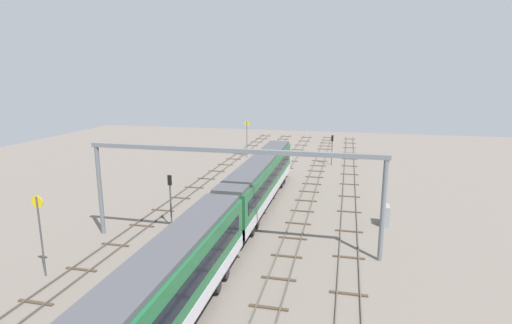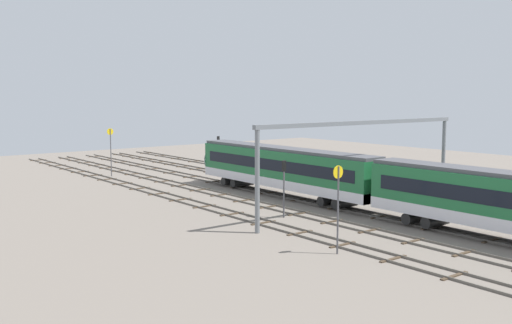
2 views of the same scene
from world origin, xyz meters
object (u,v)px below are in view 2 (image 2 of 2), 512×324
overhead_gantry (364,140)px  relay_cabinet (388,180)px  speed_sign_near_foreground (338,199)px  speed_sign_mid_trackside (111,147)px  train (373,184)px  signal_light_trackside_departure (284,181)px  signal_light_trackside_approach (218,148)px

overhead_gantry → relay_cabinet: overhead_gantry is taller
speed_sign_near_foreground → speed_sign_mid_trackside: speed_sign_mid_trackside is taller
train → signal_light_trackside_departure: train is taller
signal_light_trackside_departure → relay_cabinet: 19.69m
speed_sign_mid_trackside → signal_light_trackside_approach: bearing=-102.4°
train → speed_sign_mid_trackside: size_ratio=8.38×
signal_light_trackside_approach → speed_sign_near_foreground: bearing=155.9°
speed_sign_near_foreground → signal_light_trackside_departure: size_ratio=1.20×
signal_light_trackside_approach → relay_cabinet: (-24.28, -5.90, -2.06)m
overhead_gantry → speed_sign_near_foreground: size_ratio=4.13×
speed_sign_near_foreground → speed_sign_mid_trackside: size_ratio=0.96×
speed_sign_near_foreground → signal_light_trackside_approach: speed_sign_near_foreground is taller
signal_light_trackside_approach → signal_light_trackside_departure: size_ratio=0.96×
overhead_gantry → speed_sign_near_foreground: overhead_gantry is taller
signal_light_trackside_approach → relay_cabinet: bearing=-166.3°
relay_cabinet → speed_sign_near_foreground: bearing=122.8°
train → signal_light_trackside_departure: size_ratio=10.51×
signal_light_trackside_approach → relay_cabinet: signal_light_trackside_approach is taller
relay_cabinet → signal_light_trackside_approach: bearing=13.7°
train → speed_sign_near_foreground: speed_sign_near_foreground is taller
speed_sign_mid_trackside → speed_sign_near_foreground: bearing=175.3°
speed_sign_mid_trackside → signal_light_trackside_departure: size_ratio=1.25×
speed_sign_mid_trackside → signal_light_trackside_approach: 14.48m
overhead_gantry → signal_light_trackside_approach: overhead_gantry is taller
train → signal_light_trackside_departure: 7.70m
overhead_gantry → speed_sign_near_foreground: (-7.63, 11.01, -2.73)m
overhead_gantry → relay_cabinet: 15.58m
speed_sign_near_foreground → relay_cabinet: size_ratio=3.04×
speed_sign_mid_trackside → signal_light_trackside_departure: 32.03m
train → relay_cabinet: size_ratio=26.63×
overhead_gantry → speed_sign_near_foreground: bearing=124.7°
train → signal_light_trackside_approach: train is taller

